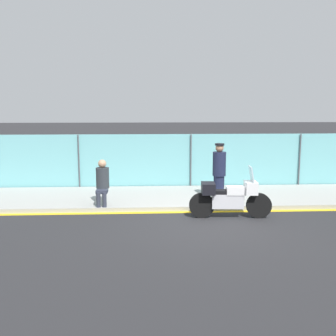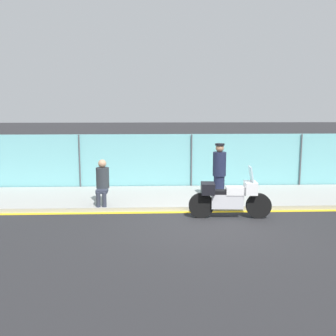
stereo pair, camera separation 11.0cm
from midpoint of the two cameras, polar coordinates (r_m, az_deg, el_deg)
The scene contains 7 objects.
ground_plane at distance 10.43m, azimuth 6.10°, elevation -8.08°, with size 120.00×120.00×0.00m, color #262628.
sidewalk at distance 13.06m, azimuth 4.31°, elevation -4.21°, with size 30.12×3.05×0.13m.
curb_paint_stripe at distance 11.53m, azimuth 5.24°, elevation -6.37°, with size 30.12×0.18×0.01m.
storefront_fence at distance 14.47m, azimuth 3.61°, elevation 0.92°, with size 28.62×0.17×2.03m.
motorcycle at distance 10.91m, azimuth 9.19°, elevation -4.24°, with size 2.27×0.59×1.44m.
officer_standing at distance 12.41m, azimuth 7.71°, elevation -0.43°, with size 0.41×0.41×1.76m.
person_seated_on_curb at distance 11.86m, azimuth -9.24°, elevation -1.69°, with size 0.39×0.69×1.34m.
Camera 2 is at (-1.46, -9.85, 3.08)m, focal length 42.00 mm.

